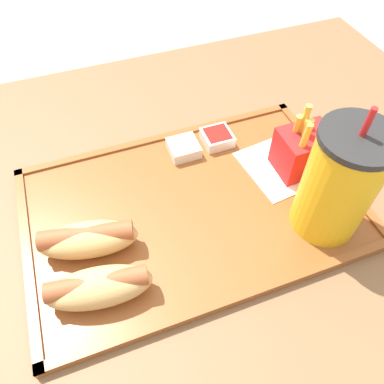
{
  "coord_description": "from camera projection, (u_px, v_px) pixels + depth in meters",
  "views": [
    {
      "loc": [
        0.1,
        0.28,
        1.18
      ],
      "look_at": [
        -0.01,
        -0.02,
        0.79
      ],
      "focal_mm": 35.0,
      "sensor_mm": 36.0,
      "label": 1
    }
  ],
  "objects": [
    {
      "name": "sauce_cup_mayo",
      "position": [
        184.0,
        148.0,
        0.59
      ],
      "size": [
        0.05,
        0.05,
        0.02
      ],
      "color": "silver",
      "rests_on": "food_tray"
    },
    {
      "name": "fries_carton",
      "position": [
        303.0,
        150.0,
        0.54
      ],
      "size": [
        0.08,
        0.06,
        0.11
      ],
      "color": "red",
      "rests_on": "food_tray"
    },
    {
      "name": "hot_dog_far",
      "position": [
        98.0,
        287.0,
        0.43
      ],
      "size": [
        0.13,
        0.07,
        0.04
      ],
      "color": "tan",
      "rests_on": "food_tray"
    },
    {
      "name": "hot_dog_near",
      "position": [
        88.0,
        238.0,
        0.47
      ],
      "size": [
        0.13,
        0.07,
        0.04
      ],
      "color": "tan",
      "rests_on": "food_tray"
    },
    {
      "name": "ground_plane",
      "position": [
        191.0,
        364.0,
        1.1
      ],
      "size": [
        8.0,
        8.0,
        0.0
      ],
      "primitive_type": "plane",
      "color": "#ADA393"
    },
    {
      "name": "sauce_cup_ketchup",
      "position": [
        217.0,
        137.0,
        0.6
      ],
      "size": [
        0.05,
        0.05,
        0.02
      ],
      "color": "silver",
      "rests_on": "food_tray"
    },
    {
      "name": "paper_napkin",
      "position": [
        287.0,
        163.0,
        0.58
      ],
      "size": [
        0.14,
        0.13,
        0.0
      ],
      "color": "white",
      "rests_on": "food_tray"
    },
    {
      "name": "dining_table",
      "position": [
        191.0,
        319.0,
        0.81
      ],
      "size": [
        1.07,
        0.86,
        0.75
      ],
      "color": "brown",
      "rests_on": "ground_plane"
    },
    {
      "name": "soda_cup",
      "position": [
        339.0,
        183.0,
        0.45
      ],
      "size": [
        0.09,
        0.09,
        0.19
      ],
      "color": "gold",
      "rests_on": "food_tray"
    },
    {
      "name": "food_tray",
      "position": [
        192.0,
        207.0,
        0.53
      ],
      "size": [
        0.46,
        0.3,
        0.01
      ],
      "color": "brown",
      "rests_on": "dining_table"
    }
  ]
}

